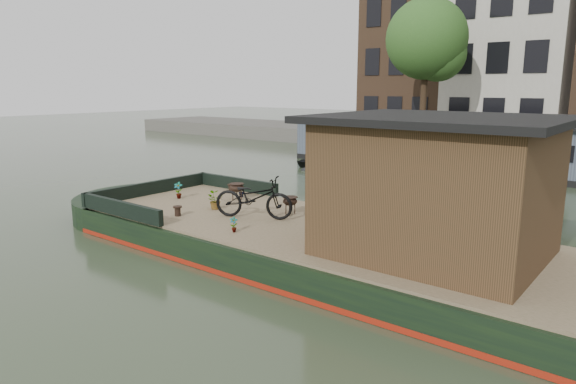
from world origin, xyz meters
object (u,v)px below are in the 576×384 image
Objects in this scene: brazier_rear at (237,191)px; bicycle at (254,197)px; dinghy at (336,161)px; cabin at (437,185)px; brazier_front at (290,205)px; potted_plant_a at (178,190)px.

bicycle is at bearing -35.14° from brazier_rear.
cabin is at bearing -151.36° from dinghy.
cabin is 13.70m from dinghy.
bicycle is 4.19× the size of brazier_rear.
brazier_front is at bearing -9.69° from brazier_rear.
brazier_front is (-3.75, 0.65, -1.03)m from cabin.
bicycle is 4.10× the size of potted_plant_a.
potted_plant_a is at bearing 178.97° from cabin.
bicycle reaches higher than brazier_rear.
cabin is 4.22m from bicycle.
brazier_rear is at bearing 33.85° from potted_plant_a.
potted_plant_a is 0.13× the size of dinghy.
bicycle is at bearing -116.02° from brazier_front.
dinghy is (-5.07, 9.73, -0.50)m from brazier_front.
brazier_front is (0.40, 0.81, -0.27)m from bicycle.
potted_plant_a is 1.08× the size of brazier_front.
bicycle is 2.03m from brazier_rear.
cabin reaches higher than dinghy.
cabin is 9.86× the size of brazier_front.
cabin is 1.19× the size of dinghy.
bicycle reaches higher than dinghy.
brazier_front is (3.34, 0.52, -0.02)m from potted_plant_a.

